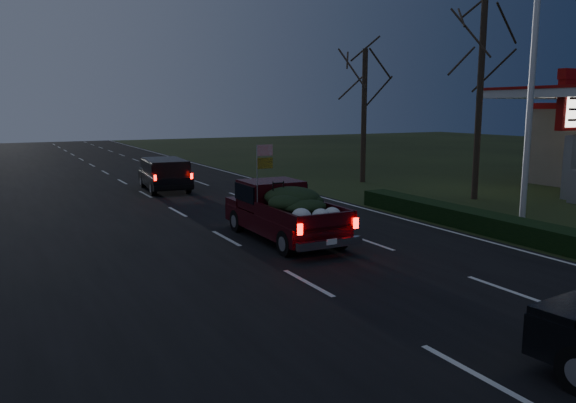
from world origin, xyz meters
name	(u,v)px	position (x,y,z in m)	size (l,w,h in m)	color
ground	(308,284)	(0.00, 0.00, 0.00)	(120.00, 120.00, 0.00)	black
road_asphalt	(308,283)	(0.00, 0.00, 0.01)	(14.00, 120.00, 0.02)	black
hedge_row	(463,217)	(7.80, 3.00, 0.30)	(1.00, 10.00, 0.60)	black
light_pole	(533,60)	(9.50, 2.00, 5.48)	(0.50, 0.90, 9.16)	silver
gas_price_pylon	(574,112)	(16.00, 4.99, 3.77)	(2.00, 0.41, 5.57)	gray
bare_tree_mid	(482,50)	(12.50, 7.00, 6.35)	(3.60, 3.60, 8.50)	black
bare_tree_far	(365,83)	(11.50, 14.00, 5.23)	(3.60, 3.60, 7.00)	black
pickup_truck	(284,208)	(1.52, 4.10, 0.97)	(1.94, 4.96, 2.59)	#37070D
lead_suv	(165,171)	(1.15, 15.74, 0.95)	(2.16, 4.48, 1.25)	black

